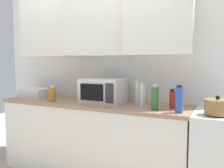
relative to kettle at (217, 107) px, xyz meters
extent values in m
cube|color=white|center=(-1.37, 0.49, 0.32)|extent=(3.18, 0.06, 2.60)
cube|color=white|center=(-2.13, 0.31, 0.85)|extent=(0.73, 0.33, 0.75)
cube|color=white|center=(-1.37, 0.27, 0.85)|extent=(0.80, 0.61, 0.75)
cube|color=white|center=(-0.61, 0.31, 0.85)|extent=(0.73, 0.33, 0.75)
cube|color=white|center=(-1.37, 0.16, -0.55)|extent=(2.28, 0.60, 0.86)
cube|color=#9E7A5B|center=(-1.37, 0.16, -0.10)|extent=(2.31, 0.63, 0.04)
cylinder|color=black|center=(0.00, 0.00, -0.07)|extent=(0.18, 0.18, 0.01)
cylinder|color=black|center=(0.00, 0.28, -0.07)|extent=(0.18, 0.18, 0.01)
cylinder|color=olive|center=(0.00, 0.00, 0.00)|extent=(0.22, 0.22, 0.13)
sphere|color=black|center=(0.00, 0.00, 0.08)|extent=(0.04, 0.04, 0.04)
cube|color=silver|center=(-1.23, 0.18, 0.06)|extent=(0.48, 0.36, 0.28)
cube|color=black|center=(-1.28, -0.01, 0.06)|extent=(0.29, 0.01, 0.18)
cube|color=#2D2D33|center=(-1.06, -0.01, 0.06)|extent=(0.10, 0.01, 0.21)
cube|color=silver|center=(-2.27, 0.16, -0.02)|extent=(0.38, 0.30, 0.12)
cylinder|color=gold|center=(-1.98, 0.14, -0.01)|extent=(0.06, 0.06, 0.13)
cylinder|color=black|center=(-1.98, 0.14, 0.06)|extent=(0.05, 0.05, 0.02)
cylinder|color=#AD701E|center=(-1.82, -0.02, 0.01)|extent=(0.08, 0.08, 0.17)
cylinder|color=silver|center=(-1.82, -0.02, 0.10)|extent=(0.05, 0.05, 0.02)
cylinder|color=silver|center=(-0.73, 0.13, 0.04)|extent=(0.06, 0.06, 0.24)
cylinder|color=yellow|center=(-0.73, 0.13, 0.17)|extent=(0.04, 0.04, 0.02)
cylinder|color=white|center=(-0.85, 0.28, 0.05)|extent=(0.05, 0.05, 0.25)
cylinder|color=silver|center=(-0.85, 0.28, 0.18)|extent=(0.04, 0.04, 0.02)
cylinder|color=#2D56B7|center=(-0.32, -0.03, 0.04)|extent=(0.07, 0.07, 0.24)
cylinder|color=black|center=(-0.32, -0.03, 0.17)|extent=(0.05, 0.05, 0.02)
cylinder|color=red|center=(-0.43, 0.17, 0.01)|extent=(0.06, 0.06, 0.17)
cylinder|color=black|center=(-0.43, 0.17, 0.11)|extent=(0.05, 0.05, 0.03)
cylinder|color=#386B2D|center=(-0.57, 0.01, 0.03)|extent=(0.07, 0.07, 0.22)
cylinder|color=silver|center=(-0.57, 0.01, 0.16)|extent=(0.04, 0.04, 0.03)
camera|label=1|loc=(0.05, -2.26, 0.39)|focal=37.87mm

